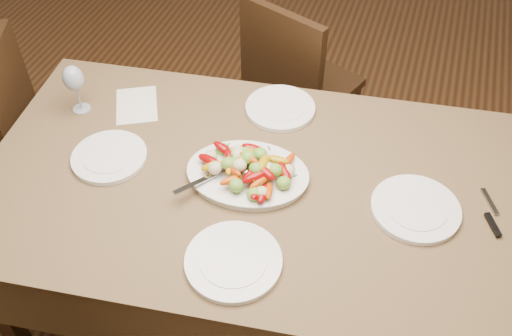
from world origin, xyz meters
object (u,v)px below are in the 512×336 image
Objects in this scene: serving_platter at (248,175)px; plate_far at (280,108)px; dining_table at (256,249)px; chair_far at (304,85)px; plate_left at (109,157)px; wine_glass at (76,88)px; plate_right at (415,209)px; plate_near at (233,261)px.

plate_far is at bearing 89.19° from serving_platter.
plate_far reaches higher than dining_table.
chair_far is 1.11m from plate_left.
chair_far is (-0.06, 0.91, 0.10)m from dining_table.
wine_glass is (-0.68, -0.76, 0.39)m from chair_far.
plate_right is at bearing 3.73° from dining_table.
plate_left and plate_right have the same top height.
serving_platter reaches higher than plate_right.
dining_table is 0.64m from plate_right.
wine_glass is at bearing -162.35° from plate_far.
chair_far is 3.66× the size of plate_far.
chair_far is 1.09m from wine_glass.
plate_right is at bearing 3.01° from serving_platter.
plate_near is (0.09, -1.24, 0.29)m from chair_far.
chair_far reaches higher than plate_near.
chair_far is 3.35× the size of plate_near.
wine_glass is (-0.71, -0.22, 0.09)m from plate_far.
chair_far is at bearing 93.50° from dining_table.
plate_near is at bearing -83.46° from dining_table.
dining_table is 8.98× the size of wine_glass.
dining_table is 0.39m from serving_platter.
chair_far reaches higher than plate_left.
serving_platter is 0.72m from wine_glass.
wine_glass is at bearing 148.33° from plate_near.
wine_glass reaches higher than plate_left.
plate_left and plate_near have the same top height.
plate_near is (0.04, -0.33, 0.39)m from dining_table.
dining_table is 0.92m from chair_far.
plate_left and plate_far have the same top height.
plate_left reaches higher than dining_table.
plate_far is 1.27× the size of wine_glass.
plate_right is at bearing 145.25° from chair_far.
chair_far is 2.43× the size of serving_platter.
serving_platter reaches higher than plate_left.
dining_table is at bearing -176.27° from plate_right.
plate_right is 1.25m from wine_glass.
dining_table is 0.54m from plate_far.
chair_far is 3.40× the size of plate_right.
serving_platter reaches higher than plate_far.
chair_far reaches higher than dining_table.
dining_table is 0.51m from plate_near.
dining_table is 0.89m from wine_glass.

